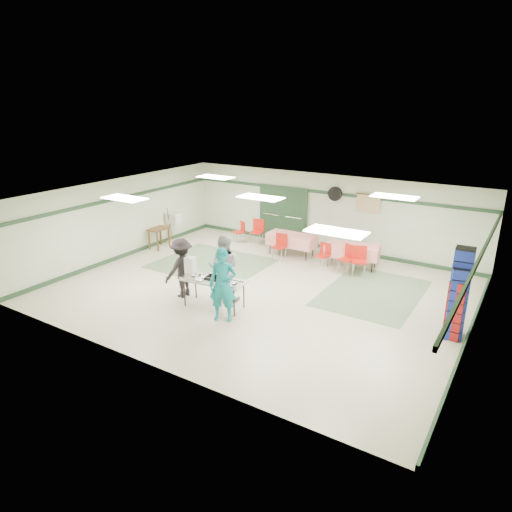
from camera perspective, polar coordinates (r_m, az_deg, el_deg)
The scene contains 42 objects.
floor at distance 13.07m, azimuth 0.53°, elevation -4.24°, with size 11.00×11.00×0.00m, color beige.
ceiling at distance 12.25m, azimuth 0.57°, elevation 7.42°, with size 11.00×11.00×0.00m, color silver.
wall_back at distance 16.46m, azimuth 8.82°, elevation 5.45°, with size 11.00×11.00×0.00m, color beige.
wall_front at distance 9.32m, azimuth -14.18°, elevation -5.82°, with size 11.00×11.00×0.00m, color beige.
wall_left at distance 16.06m, azimuth -16.47°, elevation 4.53°, with size 9.00×9.00×0.00m, color beige.
wall_right at distance 10.95m, azimuth 25.92°, elevation -3.42°, with size 9.00×9.00×0.00m, color beige.
trim_back at distance 16.28m, azimuth 8.90°, elevation 7.82°, with size 11.00×0.06×0.10m, color #213D25.
baseboard_back at distance 16.78m, azimuth 8.55°, elevation 1.15°, with size 11.00×0.06×0.12m, color #213D25.
trim_left at distance 15.88m, azimuth -16.63°, elevation 6.96°, with size 9.00×0.06×0.10m, color #213D25.
baseboard_left at distance 16.40m, azimuth -15.98°, elevation 0.16°, with size 9.00×0.06×0.12m, color #213D25.
trim_right at distance 10.73m, azimuth 26.30°, elevation 0.07°, with size 9.00×0.06×0.10m, color #213D25.
baseboard_right at distance 11.47m, azimuth 24.83°, elevation -9.37°, with size 9.00×0.06×0.12m, color #213D25.
green_patch_a at distance 15.16m, azimuth -5.55°, elevation -0.94°, with size 3.50×3.00×0.01m, color #637E5C.
green_patch_b at distance 13.28m, azimuth 14.38°, elevation -4.47°, with size 2.50×3.50×0.01m, color #637E5C.
double_door_left at distance 17.44m, azimuth 2.03°, elevation 5.42°, with size 0.90×0.06×2.10m, color gray.
double_door_right at distance 16.99m, azimuth 4.82°, elevation 5.00°, with size 0.90×0.06×2.10m, color gray.
door_frame at distance 17.19m, azimuth 3.36°, elevation 5.20°, with size 2.00×0.03×2.15m, color #213D25.
wall_fan at distance 16.14m, azimuth 9.84°, elevation 7.67°, with size 0.50×0.50×0.10m, color black.
scroll_banner at distance 15.78m, azimuth 13.84°, elevation 6.39°, with size 0.80×0.02×0.60m, color tan.
serving_table at distance 11.83m, azimuth -5.31°, elevation -3.19°, with size 1.76×0.89×0.76m.
sheet_tray_right at distance 11.52m, azimuth -3.40°, elevation -3.45°, with size 0.59×0.45×0.02m, color silver.
sheet_tray_mid at distance 11.90m, azimuth -5.13°, elevation -2.73°, with size 0.55×0.42×0.02m, color silver.
sheet_tray_left at distance 12.01m, azimuth -7.71°, elevation -2.61°, with size 0.61×0.46×0.02m, color silver.
baking_pan at distance 11.81m, azimuth -5.24°, elevation -2.76°, with size 0.46×0.29×0.08m, color black.
foam_box_stack at distance 12.22m, azimuth -8.19°, elevation -1.16°, with size 0.25×0.23×0.46m, color white.
volunteer_teal at distance 11.04m, azimuth -4.19°, elevation -3.65°, with size 0.67×0.44×1.84m, color teal.
volunteer_grey at distance 12.18m, azimuth -4.06°, elevation -1.45°, with size 0.89×0.69×1.83m, color gray.
volunteer_dark at distance 12.54m, azimuth -9.26°, elevation -1.46°, with size 1.07×0.61×1.65m, color black.
dining_table_a at distance 14.95m, azimuth 11.94°, elevation 0.72°, with size 1.77×1.00×0.77m.
dining_table_b at distance 15.78m, azimuth 4.47°, elevation 2.08°, with size 1.68×0.77×0.77m.
chair_a at distance 14.41m, azimuth 11.51°, elevation -0.01°, with size 0.51×0.51×0.90m.
chair_b at distance 14.72m, azimuth 8.46°, elevation 0.38°, with size 0.44×0.44×0.83m.
chair_c at distance 14.30m, azimuth 12.79°, elevation -0.20°, with size 0.56×0.56×0.92m.
chair_d at distance 15.38m, azimuth 3.06°, elevation 1.54°, with size 0.44×0.44×0.88m.
chair_loose_a at distance 16.99m, azimuth 0.22°, elevation 3.40°, with size 0.51×0.51×0.93m.
chair_loose_b at distance 17.15m, azimuth -1.94°, elevation 3.29°, with size 0.53×0.53×0.82m.
crate_stack_blue_a at distance 11.17m, azimuth 23.79°, elevation -5.43°, with size 0.38×0.38×1.71m, color navy.
crate_stack_red at distance 11.21m, azimuth 23.67°, elevation -6.17°, with size 0.36×0.36×1.41m, color maroon.
crate_stack_blue_b at distance 11.22m, azimuth 24.04°, elevation -4.23°, with size 0.41×0.41×2.12m, color navy.
printer_table at distance 16.89m, azimuth -12.08°, elevation 3.03°, with size 0.53×0.79×0.74m.
office_printer at distance 17.41m, azimuth -10.19°, elevation 4.72°, with size 0.49×0.43×0.38m, color beige.
broom at distance 17.40m, azimuth -10.73°, elevation 3.88°, with size 0.03×0.03×1.36m, color brown.
Camera 1 is at (6.27, -10.22, 5.20)m, focal length 32.00 mm.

